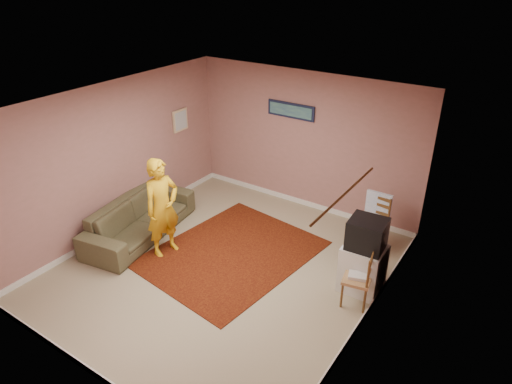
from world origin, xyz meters
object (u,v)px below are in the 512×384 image
Objects in this scene: chair_a at (373,220)px; chair_b at (358,272)px; tv_cabinet at (363,268)px; crt_tv at (367,234)px; person at (162,208)px; sofa at (140,218)px.

chair_a is 1.41m from chair_b.
tv_cabinet is at bearing 177.42° from chair_b.
crt_tv is 1.13m from chair_a.
person is (-2.75, -1.91, 0.25)m from chair_a.
chair_a is 0.23× the size of sofa.
tv_cabinet is at bearing -68.34° from chair_a.
crt_tv reaches higher than chair_b.
chair_a is at bearing 104.42° from tv_cabinet.
chair_a is at bearing 100.21° from crt_tv.
chair_b is 3.13m from person.
chair_a reaches higher than tv_cabinet.
chair_a is 1.09× the size of chair_b.
sofa is at bearing -168.89° from tv_cabinet.
crt_tv reaches higher than tv_cabinet.
chair_b is 0.28× the size of person.
person is (-3.01, -0.87, -0.11)m from crt_tv.
person is at bearing -91.07° from chair_b.
sofa is (-3.75, -0.74, -0.04)m from tv_cabinet.
crt_tv is 0.24× the size of sofa.
person is at bearing -137.99° from chair_a.
tv_cabinet is at bearing -0.00° from crt_tv.
chair_b is (0.06, -0.34, -0.42)m from crt_tv.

